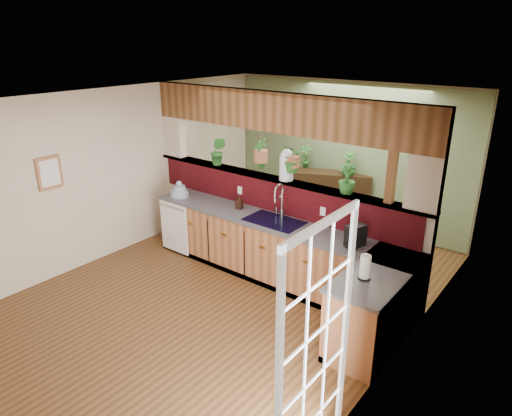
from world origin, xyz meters
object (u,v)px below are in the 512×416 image
Objects in this scene: faucet at (280,199)px; shelving_console at (327,198)px; dish_stack at (180,192)px; glass_jar at (286,165)px; soap_dispenser at (239,202)px; coffee_maker at (355,237)px; paper_towel at (365,268)px.

faucet is 2.26m from shelving_console.
glass_jar reaches higher than dish_stack.
dish_stack is 2.78m from shelving_console.
glass_jar is at bearing 26.07° from soap_dispenser.
faucet is at bearing -166.71° from coffee_maker.
faucet reaches higher than coffee_maker.
dish_stack is 3.54m from paper_towel.
faucet is 1.72× the size of dish_stack.
glass_jar reaches higher than coffee_maker.
paper_towel is 0.19× the size of shelving_console.
soap_dispenser is 0.92m from glass_jar.
faucet reaches higher than paper_towel.
coffee_maker reaches higher than dish_stack.
paper_towel is at bearing -18.29° from soap_dispenser.
glass_jar is (-1.76, 1.09, 0.58)m from paper_towel.
dish_stack is 1.01× the size of paper_towel.
coffee_maker reaches higher than shelving_console.
faucet reaches higher than dish_stack.
paper_towel is (1.71, -0.87, -0.14)m from faucet.
paper_towel is at bearing -26.93° from faucet.
coffee_maker is at bearing 0.71° from dish_stack.
paper_towel is at bearing -31.81° from glass_jar.
faucet reaches higher than shelving_console.
paper_towel is at bearing -10.16° from dish_stack.
faucet is at bearing 7.78° from dish_stack.
glass_jar is at bearing 148.19° from paper_towel.
glass_jar is (1.72, 0.47, 0.63)m from dish_stack.
paper_towel is (0.44, -0.66, 0.01)m from coffee_maker.
coffee_maker is (1.93, -0.12, 0.02)m from soap_dispenser.
dish_stack is 1.90m from glass_jar.
faucet is 1.29m from coffee_maker.
dish_stack is 1.43× the size of soap_dispenser.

